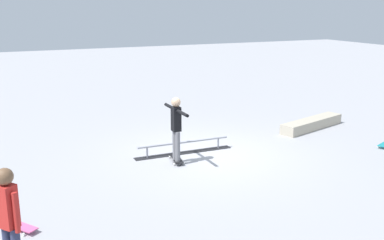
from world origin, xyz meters
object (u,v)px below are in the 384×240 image
at_px(skater_main, 176,126).
at_px(skateboard_main, 176,158).
at_px(skate_ledge, 312,124).
at_px(grind_rail, 184,148).
at_px(loose_skateboard_pink, 18,225).
at_px(bystander_red_shirt, 9,220).

relative_size(skater_main, skateboard_main, 1.98).
bearing_deg(skater_main, skate_ledge, 103.02).
relative_size(grind_rail, skate_ledge, 1.04).
relative_size(skate_ledge, skateboard_main, 3.10).
bearing_deg(skater_main, skateboard_main, 158.29).
bearing_deg(skater_main, grind_rail, 143.56).
xyz_separation_m(grind_rail, loose_skateboard_pink, (4.22, 2.55, -0.06)).
relative_size(skater_main, bystander_red_shirt, 0.97).
height_order(skate_ledge, loose_skateboard_pink, skate_ledge).
distance_m(skater_main, bystander_red_shirt, 5.23).
bearing_deg(skater_main, bystander_red_shirt, -47.97).
bearing_deg(grind_rail, bystander_red_shirt, 45.16).
xyz_separation_m(bystander_red_shirt, loose_skateboard_pink, (-0.15, -1.62, -0.88)).
bearing_deg(loose_skateboard_pink, skateboard_main, -96.63).
bearing_deg(skateboard_main, loose_skateboard_pink, 128.95).
xyz_separation_m(grind_rail, skater_main, (0.49, 0.66, 0.81)).
bearing_deg(skate_ledge, skateboard_main, 11.40).
xyz_separation_m(grind_rail, skateboard_main, (0.42, 0.50, -0.06)).
height_order(skater_main, loose_skateboard_pink, skater_main).
bearing_deg(skate_ledge, grind_rail, 6.36).
height_order(grind_rail, skateboard_main, grind_rail).
height_order(skater_main, skateboard_main, skater_main).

